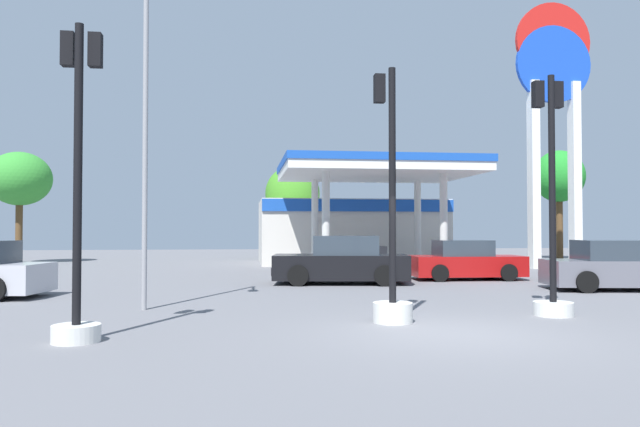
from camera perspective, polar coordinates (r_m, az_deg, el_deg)
The scene contains 13 objects.
ground_plane at distance 11.03m, azimuth 12.31°, elevation -11.09°, with size 90.00×90.00×0.00m, color slate.
gas_station at distance 31.91m, azimuth 3.05°, elevation -1.03°, with size 9.67×13.44×4.79m.
station_pole_sign at distance 30.89m, azimuth 21.33°, elevation 9.98°, with size 3.67×0.56×12.60m.
car_0 at distance 20.34m, azimuth 2.06°, elevation -4.62°, with size 4.75×2.55×1.62m.
car_1 at distance 22.60m, azimuth 13.70°, elevation -4.48°, with size 4.09×1.97×1.44m.
car_2 at distance 20.30m, azimuth 26.41°, elevation -4.62°, with size 4.43×2.41×1.51m.
traffic_signal_0 at distance 13.77m, azimuth 21.18°, elevation -2.06°, with size 0.83×0.83×5.16m.
traffic_signal_1 at distance 10.63m, azimuth -22.03°, elevation -1.35°, with size 0.78×0.78×5.24m.
traffic_signal_2 at distance 11.98m, azimuth 6.80°, elevation -4.38°, with size 0.78×0.78×5.06m.
tree_0 at distance 36.14m, azimuth -26.67°, elevation 2.91°, with size 3.31×3.31×6.01m.
tree_1 at distance 35.91m, azimuth -2.63°, elevation 1.89°, with size 3.26×3.26×5.62m.
tree_2 at distance 39.12m, azimuth 21.78°, elevation 3.22°, with size 3.01×3.01×6.62m.
corner_streetlamp at distance 14.39m, azimuth -16.39°, elevation 9.62°, with size 0.24×1.48×7.77m.
Camera 1 is at (-3.63, -10.24, 1.84)m, focal length 33.65 mm.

